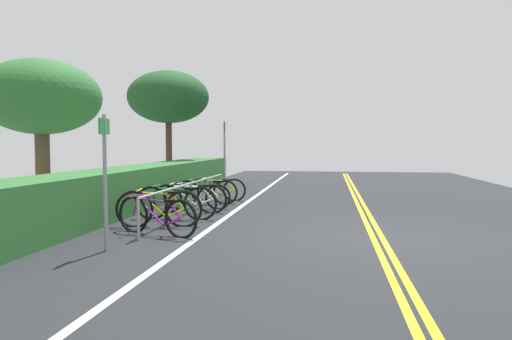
% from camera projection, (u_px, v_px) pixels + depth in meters
% --- Properties ---
extents(ground_plane, '(38.98, 11.76, 0.05)m').
position_uv_depth(ground_plane, '(377.00, 239.00, 8.32)').
color(ground_plane, '#232628').
extents(centre_line_yellow_inner, '(35.08, 0.10, 0.00)m').
position_uv_depth(centre_line_yellow_inner, '(382.00, 237.00, 8.31)').
color(centre_line_yellow_inner, gold).
rests_on(centre_line_yellow_inner, ground_plane).
extents(centre_line_yellow_outer, '(35.08, 0.10, 0.00)m').
position_uv_depth(centre_line_yellow_outer, '(373.00, 237.00, 8.33)').
color(centre_line_yellow_outer, gold).
rests_on(centre_line_yellow_outer, ground_plane).
extents(bike_lane_stripe_white, '(35.08, 0.12, 0.00)m').
position_uv_depth(bike_lane_stripe_white, '(206.00, 232.00, 8.80)').
color(bike_lane_stripe_white, white).
rests_on(bike_lane_stripe_white, ground_plane).
extents(bike_rack, '(6.24, 0.05, 0.74)m').
position_uv_depth(bike_rack, '(191.00, 190.00, 11.09)').
color(bike_rack, '#9EA0A5').
rests_on(bike_rack, ground_plane).
extents(bicycle_0, '(0.70, 1.72, 0.73)m').
position_uv_depth(bicycle_0, '(157.00, 216.00, 8.52)').
color(bicycle_0, black).
rests_on(bicycle_0, ground_plane).
extents(bicycle_1, '(0.48, 1.70, 0.77)m').
position_uv_depth(bicycle_1, '(159.00, 209.00, 9.35)').
color(bicycle_1, black).
rests_on(bicycle_1, ground_plane).
extents(bicycle_2, '(0.46, 1.84, 0.77)m').
position_uv_depth(bicycle_2, '(176.00, 203.00, 10.27)').
color(bicycle_2, black).
rests_on(bicycle_2, ground_plane).
extents(bicycle_3, '(0.46, 1.78, 0.74)m').
position_uv_depth(bicycle_3, '(190.00, 199.00, 11.18)').
color(bicycle_3, black).
rests_on(bicycle_3, ground_plane).
extents(bicycle_4, '(0.46, 1.75, 0.68)m').
position_uv_depth(bicycle_4, '(197.00, 196.00, 11.94)').
color(bicycle_4, black).
rests_on(bicycle_4, ground_plane).
extents(bicycle_5, '(0.46, 1.73, 0.71)m').
position_uv_depth(bicycle_5, '(206.00, 192.00, 12.87)').
color(bicycle_5, black).
rests_on(bicycle_5, ground_plane).
extents(bicycle_6, '(0.46, 1.66, 0.69)m').
position_uv_depth(bicycle_6, '(217.00, 190.00, 13.62)').
color(bicycle_6, black).
rests_on(bicycle_6, ground_plane).
extents(sign_post_near, '(0.36, 0.06, 2.09)m').
position_uv_depth(sign_post_near, '(105.00, 169.00, 7.18)').
color(sign_post_near, gray).
rests_on(sign_post_near, ground_plane).
extents(sign_post_far, '(0.36, 0.10, 2.35)m').
position_uv_depth(sign_post_far, '(225.00, 151.00, 14.96)').
color(sign_post_far, gray).
rests_on(sign_post_far, ground_plane).
extents(hedge_backdrop, '(15.19, 1.27, 1.04)m').
position_uv_depth(hedge_backdrop, '(143.00, 185.00, 12.85)').
color(hedge_backdrop, '#2D6B30').
rests_on(hedge_backdrop, ground_plane).
extents(tree_mid, '(2.97, 2.97, 3.76)m').
position_uv_depth(tree_mid, '(41.00, 98.00, 11.90)').
color(tree_mid, brown).
rests_on(tree_mid, ground_plane).
extents(tree_far_right, '(3.06, 3.06, 4.38)m').
position_uv_depth(tree_far_right, '(168.00, 97.00, 17.85)').
color(tree_far_right, '#473323').
rests_on(tree_far_right, ground_plane).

